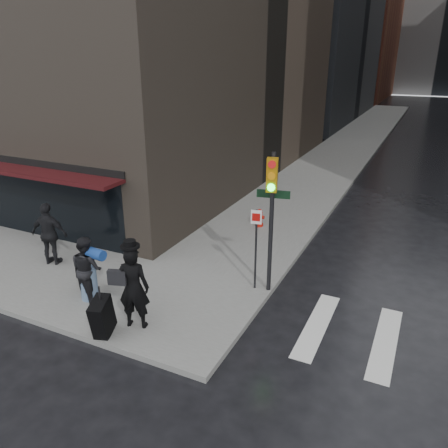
{
  "coord_description": "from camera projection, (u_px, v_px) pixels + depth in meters",
  "views": [
    {
      "loc": [
        5.36,
        -8.18,
        6.2
      ],
      "look_at": [
        -0.08,
        3.18,
        1.3
      ],
      "focal_mm": 35.0,
      "sensor_mm": 36.0,
      "label": 1
    }
  ],
  "objects": [
    {
      "name": "traffic_light",
      "position": [
        270.0,
        206.0,
        11.08
      ],
      "size": [
        0.94,
        0.53,
        3.83
      ],
      "rotation": [
        0.0,
        0.0,
        0.21
      ],
      "color": "black",
      "rests_on": "ground"
    },
    {
      "name": "sidewalk_left",
      "position": [
        357.0,
        139.0,
        33.94
      ],
      "size": [
        4.0,
        50.0,
        0.15
      ],
      "primitive_type": "cube",
      "color": "slate",
      "rests_on": "ground"
    },
    {
      "name": "bldg_left_far",
      "position": [
        318.0,
        5.0,
        63.9
      ],
      "size": [
        22.0,
        20.0,
        26.0
      ],
      "primitive_type": "cube",
      "color": "brown",
      "rests_on": "ground"
    },
    {
      "name": "man_greycoat",
      "position": [
        50.0,
        234.0,
        13.2
      ],
      "size": [
        1.23,
        0.74,
        1.96
      ],
      "rotation": [
        0.0,
        0.0,
        3.39
      ],
      "color": "black",
      "rests_on": "ground"
    },
    {
      "name": "ground",
      "position": [
        174.0,
        311.0,
        11.28
      ],
      "size": [
        140.0,
        140.0,
        0.0
      ],
      "primitive_type": "plane",
      "color": "black",
      "rests_on": "ground"
    },
    {
      "name": "man_jeans",
      "position": [
        87.0,
        268.0,
        11.3
      ],
      "size": [
        1.23,
        0.92,
        1.76
      ],
      "rotation": [
        0.0,
        0.0,
        2.88
      ],
      "color": "black",
      "rests_on": "ground"
    },
    {
      "name": "man_overcoat",
      "position": [
        127.0,
        292.0,
        10.04
      ],
      "size": [
        1.16,
        1.42,
        2.25
      ],
      "rotation": [
        0.0,
        0.0,
        3.44
      ],
      "color": "black",
      "rests_on": "ground"
    },
    {
      "name": "fire_hydrant",
      "position": [
        259.0,
        218.0,
        16.39
      ],
      "size": [
        0.38,
        0.3,
        0.68
      ],
      "rotation": [
        0.0,
        0.0,
        -0.05
      ],
      "color": "#B5170B",
      "rests_on": "ground"
    },
    {
      "name": "storefront",
      "position": [
        27.0,
        190.0,
        15.04
      ],
      "size": [
        8.4,
        1.11,
        2.83
      ],
      "color": "black",
      "rests_on": "ground"
    }
  ]
}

